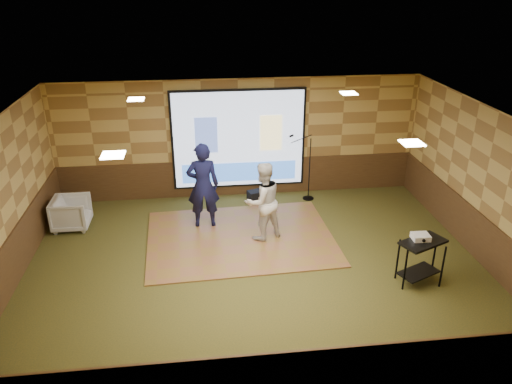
{
  "coord_description": "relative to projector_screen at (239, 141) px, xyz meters",
  "views": [
    {
      "loc": [
        -0.99,
        -8.31,
        5.37
      ],
      "look_at": [
        0.1,
        0.68,
        1.3
      ],
      "focal_mm": 35.0,
      "sensor_mm": 36.0,
      "label": 1
    }
  ],
  "objects": [
    {
      "name": "wainscot_right",
      "position": [
        4.48,
        -3.44,
        -1.0
      ],
      "size": [
        0.04,
        7.0,
        0.95
      ],
      "primitive_type": "cube",
      "color": "#442B16",
      "rests_on": "ground"
    },
    {
      "name": "ground",
      "position": [
        0.0,
        -3.44,
        -1.47
      ],
      "size": [
        9.0,
        9.0,
        0.0
      ],
      "primitive_type": "plane",
      "color": "#373D1B",
      "rests_on": "ground"
    },
    {
      "name": "downlight_nw",
      "position": [
        -2.2,
        -1.64,
        1.5
      ],
      "size": [
        0.32,
        0.32,
        0.02
      ],
      "primitive_type": "cube",
      "color": "beige",
      "rests_on": "room_shell"
    },
    {
      "name": "av_table",
      "position": [
        2.94,
        -4.34,
        -0.87
      ],
      "size": [
        0.84,
        0.44,
        0.89
      ],
      "rotation": [
        0.0,
        0.0,
        0.42
      ],
      "color": "black",
      "rests_on": "ground"
    },
    {
      "name": "mic_stand",
      "position": [
        1.66,
        -0.45,
        -0.98
      ],
      "size": [
        0.68,
        0.28,
        1.73
      ],
      "rotation": [
        0.0,
        0.0,
        0.11
      ],
      "color": "black",
      "rests_on": "ground"
    },
    {
      "name": "dance_floor",
      "position": [
        -0.19,
        -2.29,
        -1.46
      ],
      "size": [
        4.1,
        3.19,
        0.03
      ],
      "primitive_type": "cube",
      "rotation": [
        0.0,
        0.0,
        0.04
      ],
      "color": "brown",
      "rests_on": "ground"
    },
    {
      "name": "downlight_se",
      "position": [
        2.2,
        -4.94,
        1.5
      ],
      "size": [
        0.32,
        0.32,
        0.02
      ],
      "primitive_type": "cube",
      "color": "beige",
      "rests_on": "room_shell"
    },
    {
      "name": "room_shell",
      "position": [
        0.0,
        -3.44,
        0.62
      ],
      "size": [
        9.04,
        7.04,
        3.02
      ],
      "color": "tan",
      "rests_on": "ground"
    },
    {
      "name": "player_right",
      "position": [
        0.29,
        -2.34,
        -0.58
      ],
      "size": [
        1.03,
        0.94,
        1.72
      ],
      "primitive_type": "imported",
      "rotation": [
        0.0,
        0.0,
        3.56
      ],
      "color": "silver",
      "rests_on": "dance_floor"
    },
    {
      "name": "projector_screen",
      "position": [
        0.0,
        0.0,
        0.0
      ],
      "size": [
        3.32,
        0.06,
        2.52
      ],
      "color": "black",
      "rests_on": "room_shell"
    },
    {
      "name": "downlight_ne",
      "position": [
        2.2,
        -1.64,
        1.5
      ],
      "size": [
        0.32,
        0.32,
        0.02
      ],
      "primitive_type": "cube",
      "color": "beige",
      "rests_on": "room_shell"
    },
    {
      "name": "projector",
      "position": [
        2.91,
        -4.28,
        -0.54
      ],
      "size": [
        0.31,
        0.26,
        0.1
      ],
      "primitive_type": "cube",
      "rotation": [
        0.0,
        0.0,
        -0.03
      ],
      "color": "white",
      "rests_on": "av_table"
    },
    {
      "name": "downlight_sw",
      "position": [
        -2.2,
        -4.94,
        1.5
      ],
      "size": [
        0.32,
        0.32,
        0.02
      ],
      "primitive_type": "cube",
      "color": "beige",
      "rests_on": "room_shell"
    },
    {
      "name": "duffel_bag",
      "position": [
        0.39,
        -0.39,
        -1.35
      ],
      "size": [
        0.48,
        0.4,
        0.26
      ],
      "primitive_type": "cube",
      "rotation": [
        0.0,
        0.0,
        0.34
      ],
      "color": "black",
      "rests_on": "ground"
    },
    {
      "name": "wainscot_back",
      "position": [
        0.0,
        0.04,
        -1.0
      ],
      "size": [
        9.0,
        0.04,
        0.95
      ],
      "primitive_type": "cube",
      "color": "#442B16",
      "rests_on": "ground"
    },
    {
      "name": "wainscot_front",
      "position": [
        0.0,
        -6.92,
        -1.0
      ],
      "size": [
        9.0,
        0.04,
        0.95
      ],
      "primitive_type": "cube",
      "color": "#442B16",
      "rests_on": "ground"
    },
    {
      "name": "wainscot_left",
      "position": [
        -4.48,
        -3.44,
        -1.0
      ],
      "size": [
        0.04,
        7.0,
        0.95
      ],
      "primitive_type": "cube",
      "color": "#442B16",
      "rests_on": "ground"
    },
    {
      "name": "player_left",
      "position": [
        -0.94,
        -1.62,
        -0.47
      ],
      "size": [
        0.72,
        0.47,
        1.95
      ],
      "primitive_type": "imported",
      "rotation": [
        0.0,
        0.0,
        3.15
      ],
      "color": "#13143B",
      "rests_on": "dance_floor"
    },
    {
      "name": "banquet_chair",
      "position": [
        -3.9,
        -1.33,
        -1.11
      ],
      "size": [
        0.8,
        0.78,
        0.73
      ],
      "primitive_type": "imported",
      "rotation": [
        0.0,
        0.0,
        1.56
      ],
      "color": "gray",
      "rests_on": "ground"
    }
  ]
}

